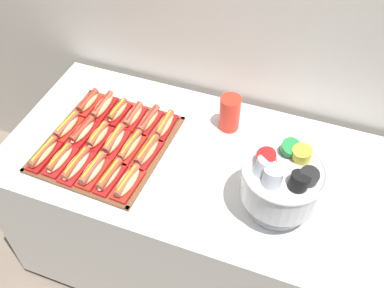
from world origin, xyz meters
The scene contains 23 objects.
ground_plane centered at (0.00, 0.00, 0.00)m, with size 10.00×10.00×0.00m, color #7A6B5B.
buffet_table centered at (0.00, 0.00, 0.41)m, with size 1.58×0.78×0.79m.
serving_tray centered at (-0.37, -0.05, 0.79)m, with size 0.50×0.54×0.01m.
hot_dog_0 centered at (-0.57, -0.21, 0.82)m, with size 0.07×0.18×0.06m.
hot_dog_1 centered at (-0.49, -0.21, 0.82)m, with size 0.07×0.17×0.06m.
hot_dog_2 centered at (-0.42, -0.22, 0.82)m, with size 0.08×0.19×0.06m.
hot_dog_3 centered at (-0.34, -0.22, 0.82)m, with size 0.08×0.17×0.06m.
hot_dog_4 centered at (-0.27, -0.22, 0.82)m, with size 0.07×0.17×0.06m.
hot_dog_5 centered at (-0.19, -0.23, 0.82)m, with size 0.08×0.17×0.06m.
hot_dog_6 centered at (-0.56, -0.05, 0.82)m, with size 0.07×0.16×0.06m.
hot_dog_7 centered at (-0.49, -0.05, 0.82)m, with size 0.08×0.17×0.06m.
hot_dog_8 centered at (-0.41, -0.05, 0.82)m, with size 0.07×0.16×0.06m.
hot_dog_9 centered at (-0.34, -0.05, 0.82)m, with size 0.07×0.17×0.06m.
hot_dog_10 centered at (-0.26, -0.06, 0.82)m, with size 0.07×0.18×0.06m.
hot_dog_11 centered at (-0.19, -0.06, 0.82)m, with size 0.08×0.18×0.06m.
hot_dog_12 centered at (-0.55, 0.12, 0.82)m, with size 0.07×0.16×0.06m.
hot_dog_13 centered at (-0.48, 0.12, 0.82)m, with size 0.06×0.17×0.06m.
hot_dog_14 centered at (-0.40, 0.11, 0.82)m, with size 0.07×0.16×0.06m.
hot_dog_15 centered at (-0.33, 0.11, 0.82)m, with size 0.06×0.16×0.06m.
hot_dog_16 centered at (-0.25, 0.11, 0.82)m, with size 0.07×0.17×0.06m.
hot_dog_17 centered at (-0.18, 0.10, 0.82)m, with size 0.06×0.17×0.06m.
punch_bowl centered at (0.35, -0.11, 0.94)m, with size 0.29×0.30×0.27m.
cup_stack centered at (0.07, 0.22, 0.87)m, with size 0.09×0.09×0.16m.
Camera 1 is at (0.39, -1.11, 2.14)m, focal length 41.75 mm.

